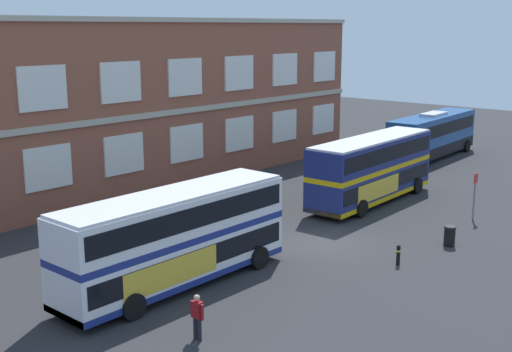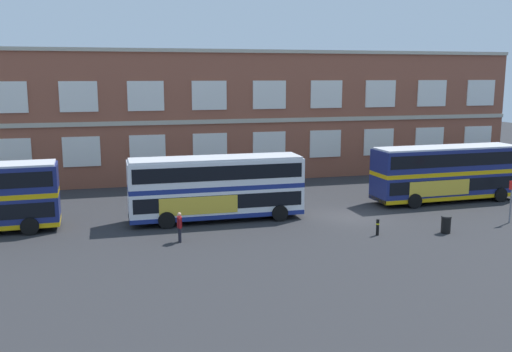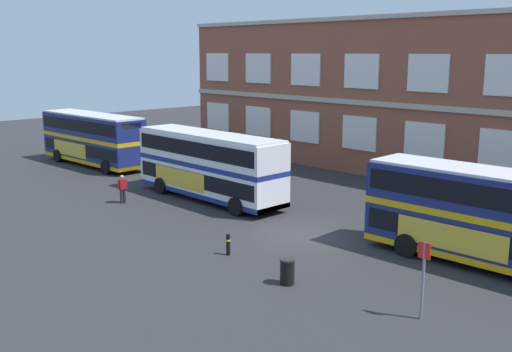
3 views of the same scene
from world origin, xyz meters
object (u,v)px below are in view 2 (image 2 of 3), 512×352
object	(u,v)px
bus_stand_flag	(511,197)
station_litter_bin	(446,224)
double_decker_middle	(216,187)
safety_bollard_west	(378,227)
waiting_passenger	(180,226)
double_decker_far	(446,173)

from	to	relation	value
bus_stand_flag	station_litter_bin	xyz separation A→B (m)	(-5.21, -1.02, -1.12)
double_decker_middle	safety_bollard_west	size ratio (longest dim) A/B	11.59
double_decker_middle	waiting_passenger	distance (m)	5.30
double_decker_middle	bus_stand_flag	distance (m)	18.52
double_decker_middle	safety_bollard_west	world-z (taller)	double_decker_middle
bus_stand_flag	safety_bollard_west	bearing A→B (deg)	-177.23
double_decker_middle	double_decker_far	world-z (taller)	same
waiting_passenger	double_decker_far	bearing A→B (deg)	14.85
bus_stand_flag	waiting_passenger	bearing A→B (deg)	176.94
double_decker_middle	double_decker_far	xyz separation A→B (m)	(17.21, 1.05, 0.00)
double_decker_far	bus_stand_flag	size ratio (longest dim) A/B	4.10
station_litter_bin	double_decker_middle	bearing A→B (deg)	152.92
waiting_passenger	safety_bollard_west	distance (m)	11.39
double_decker_middle	safety_bollard_west	distance (m)	10.35
double_decker_far	safety_bollard_west	world-z (taller)	double_decker_far
waiting_passenger	safety_bollard_west	bearing A→B (deg)	-7.84
bus_stand_flag	station_litter_bin	size ratio (longest dim) A/B	2.62
waiting_passenger	station_litter_bin	size ratio (longest dim) A/B	1.65
bus_stand_flag	station_litter_bin	world-z (taller)	bus_stand_flag
waiting_passenger	safety_bollard_west	size ratio (longest dim) A/B	1.79
double_decker_middle	safety_bollard_west	xyz separation A→B (m)	(8.39, -5.83, -1.66)
double_decker_far	safety_bollard_west	size ratio (longest dim) A/B	11.66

